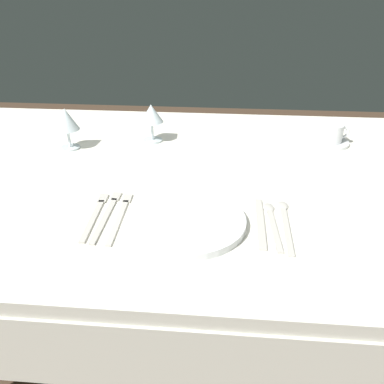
% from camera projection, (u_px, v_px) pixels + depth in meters
% --- Properties ---
extents(ground_plane, '(6.00, 6.00, 0.00)m').
position_uv_depth(ground_plane, '(194.00, 343.00, 1.52)').
color(ground_plane, '#4C3828').
extents(dining_table, '(1.80, 1.11, 0.74)m').
position_uv_depth(dining_table, '(195.00, 196.00, 1.20)').
color(dining_table, silver).
rests_on(dining_table, ground).
extents(dinner_plate, '(0.27, 0.27, 0.02)m').
position_uv_depth(dinner_plate, '(188.00, 221.00, 0.91)').
color(dinner_plate, white).
rests_on(dinner_plate, dining_table).
extents(fork_outer, '(0.02, 0.22, 0.00)m').
position_uv_depth(fork_outer, '(120.00, 215.00, 0.95)').
color(fork_outer, beige).
rests_on(fork_outer, dining_table).
extents(fork_inner, '(0.02, 0.23, 0.00)m').
position_uv_depth(fork_inner, '(107.00, 214.00, 0.95)').
color(fork_inner, beige).
rests_on(fork_inner, dining_table).
extents(fork_salad, '(0.03, 0.21, 0.00)m').
position_uv_depth(fork_salad, '(95.00, 214.00, 0.95)').
color(fork_salad, beige).
rests_on(fork_salad, dining_table).
extents(dinner_knife, '(0.02, 0.21, 0.00)m').
position_uv_depth(dinner_knife, '(260.00, 224.00, 0.92)').
color(dinner_knife, beige).
rests_on(dinner_knife, dining_table).
extents(spoon_soup, '(0.03, 0.20, 0.01)m').
position_uv_depth(spoon_soup, '(272.00, 220.00, 0.93)').
color(spoon_soup, beige).
rests_on(spoon_soup, dining_table).
extents(spoon_dessert, '(0.03, 0.22, 0.01)m').
position_uv_depth(spoon_dessert, '(285.00, 220.00, 0.93)').
color(spoon_dessert, beige).
rests_on(spoon_dessert, dining_table).
extents(saucer_left, '(0.13, 0.13, 0.01)m').
position_uv_depth(saucer_left, '(329.00, 142.00, 1.34)').
color(saucer_left, white).
rests_on(saucer_left, dining_table).
extents(coffee_cup_left, '(0.10, 0.08, 0.06)m').
position_uv_depth(coffee_cup_left, '(331.00, 133.00, 1.33)').
color(coffee_cup_left, white).
rests_on(coffee_cup_left, saucer_left).
extents(wine_glass_centre, '(0.08, 0.08, 0.14)m').
position_uv_depth(wine_glass_centre, '(66.00, 121.00, 1.26)').
color(wine_glass_centre, silver).
rests_on(wine_glass_centre, dining_table).
extents(wine_glass_left, '(0.08, 0.08, 0.13)m').
position_uv_depth(wine_glass_left, '(151.00, 115.00, 1.32)').
color(wine_glass_left, silver).
rests_on(wine_glass_left, dining_table).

